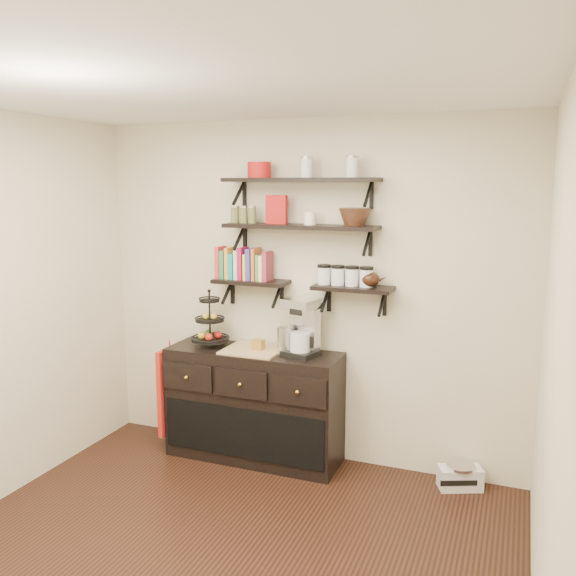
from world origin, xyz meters
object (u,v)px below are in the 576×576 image
(sideboard, at_px, (254,404))
(fruit_stand, at_px, (210,327))
(radio, at_px, (460,477))
(coffee_maker, at_px, (302,328))

(sideboard, distance_m, fruit_stand, 0.71)
(sideboard, height_order, fruit_stand, fruit_stand)
(fruit_stand, distance_m, radio, 2.22)
(fruit_stand, distance_m, coffee_maker, 0.79)
(coffee_maker, relative_size, radio, 1.31)
(sideboard, height_order, radio, sideboard)
(fruit_stand, height_order, coffee_maker, coffee_maker)
(sideboard, relative_size, radio, 4.08)
(sideboard, xyz_separation_m, radio, (1.62, 0.08, -0.36))
(fruit_stand, relative_size, coffee_maker, 1.00)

